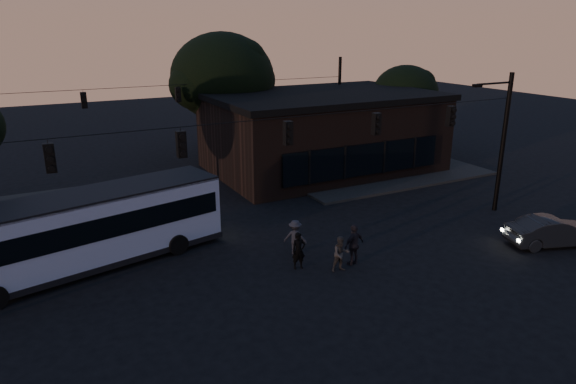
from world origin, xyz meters
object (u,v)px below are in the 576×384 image
building (322,131)px  pedestrian_b (341,254)px  pedestrian_c (354,245)px  pedestrian_a (299,251)px  pedestrian_d (295,237)px  bus (88,227)px  car (552,231)px

building → pedestrian_b: size_ratio=9.99×
pedestrian_c → pedestrian_b: bearing=6.4°
pedestrian_a → pedestrian_d: size_ratio=1.01×
bus → pedestrian_a: bus is taller
pedestrian_b → pedestrian_d: bearing=116.7°
building → car: size_ratio=3.72×
pedestrian_b → pedestrian_d: pedestrian_d is taller
pedestrian_b → pedestrian_d: size_ratio=0.97×
car → pedestrian_c: (-9.31, 2.61, 0.23)m
building → car: (2.42, -16.60, -2.03)m
pedestrian_a → pedestrian_d: pedestrian_a is taller
pedestrian_c → pedestrian_d: pedestrian_c is taller
building → bus: 19.10m
pedestrian_c → bus: bearing=-38.4°
pedestrian_d → car: bearing=-166.7°
building → bus: size_ratio=1.31×
building → pedestrian_a: bearing=-124.7°
pedestrian_b → pedestrian_c: bearing=25.2°
building → pedestrian_d: bearing=-125.9°
bus → pedestrian_a: (7.68, -4.25, -1.00)m
pedestrian_a → pedestrian_d: 1.48m
pedestrian_a → pedestrian_b: pedestrian_a is taller
building → pedestrian_a: (-9.16, -13.23, -1.91)m
bus → pedestrian_b: size_ratio=7.60×
car → pedestrian_c: 9.67m
pedestrian_a → pedestrian_c: 2.39m
pedestrian_b → pedestrian_c: (0.84, 0.27, 0.14)m
building → pedestrian_d: 14.77m
bus → car: size_ratio=2.83×
bus → pedestrian_c: (9.94, -5.01, -0.89)m
pedestrian_a → pedestrian_b: (1.43, -1.03, -0.03)m
car → pedestrian_c: pedestrian_c is taller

